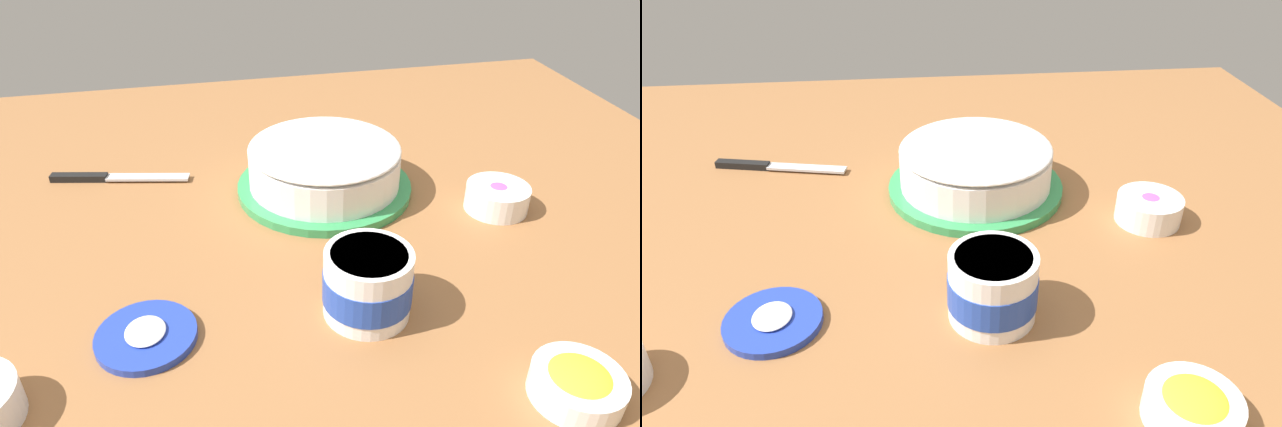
{
  "view_description": "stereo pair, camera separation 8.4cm",
  "coord_description": "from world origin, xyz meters",
  "views": [
    {
      "loc": [
        0.63,
        -0.14,
        0.48
      ],
      "look_at": [
        -0.07,
        0.02,
        0.04
      ],
      "focal_mm": 32.56,
      "sensor_mm": 36.0,
      "label": 1
    },
    {
      "loc": [
        0.64,
        -0.05,
        0.48
      ],
      "look_at": [
        -0.07,
        0.02,
        0.04
      ],
      "focal_mm": 32.56,
      "sensor_mm": 36.0,
      "label": 2
    }
  ],
  "objects": [
    {
      "name": "frosting_tub",
      "position": [
        0.11,
        0.04,
        0.05
      ],
      "size": [
        0.11,
        0.11,
        0.09
      ],
      "color": "white",
      "rests_on": "ground_plane"
    },
    {
      "name": "sprinkle_bowl_rainbow",
      "position": [
        -0.08,
        0.31,
        0.02
      ],
      "size": [
        0.1,
        0.1,
        0.04
      ],
      "color": "white",
      "rests_on": "ground_plane"
    },
    {
      "name": "ground_plane",
      "position": [
        0.0,
        0.0,
        0.0
      ],
      "size": [
        1.54,
        1.54,
        0.0
      ],
      "primitive_type": "plane",
      "color": "#936038"
    },
    {
      "name": "spreading_knife",
      "position": [
        -0.31,
        -0.3,
        0.01
      ],
      "size": [
        0.07,
        0.23,
        0.01
      ],
      "color": "silver",
      "rests_on": "ground_plane"
    },
    {
      "name": "sprinkle_bowl_yellow",
      "position": [
        0.28,
        0.21,
        0.02
      ],
      "size": [
        0.1,
        0.1,
        0.04
      ],
      "color": "white",
      "rests_on": "ground_plane"
    },
    {
      "name": "frosting_tub_lid",
      "position": [
        0.1,
        -0.23,
        0.01
      ],
      "size": [
        0.12,
        0.12,
        0.02
      ],
      "color": "#233DAD",
      "rests_on": "ground_plane"
    },
    {
      "name": "frosted_cake",
      "position": [
        -0.19,
        0.05,
        0.04
      ],
      "size": [
        0.29,
        0.29,
        0.09
      ],
      "color": "#339351",
      "rests_on": "ground_plane"
    }
  ]
}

